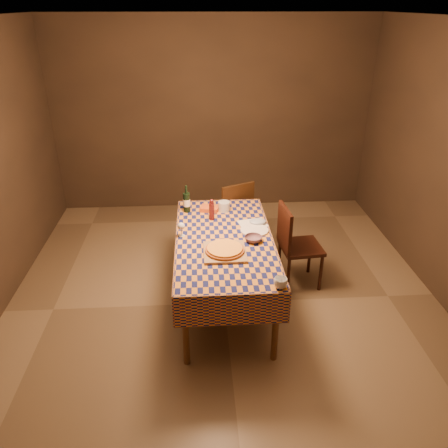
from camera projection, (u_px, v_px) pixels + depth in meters
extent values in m
plane|color=brown|center=(224.00, 303.00, 4.57)|extent=(5.00, 5.00, 0.00)
plane|color=white|center=(224.00, 18.00, 3.34)|extent=(5.00, 5.00, 0.00)
cube|color=#34271D|center=(213.00, 117.00, 6.18)|extent=(4.50, 0.10, 2.70)
cube|color=#34271D|center=(266.00, 414.00, 1.73)|extent=(4.50, 0.10, 2.70)
cylinder|color=brown|center=(185.00, 329.00, 3.64)|extent=(0.06, 0.06, 0.75)
cylinder|color=brown|center=(276.00, 325.00, 3.68)|extent=(0.06, 0.06, 0.75)
cylinder|color=brown|center=(187.00, 235.00, 5.12)|extent=(0.06, 0.06, 0.75)
cylinder|color=brown|center=(252.00, 233.00, 5.16)|extent=(0.06, 0.06, 0.75)
cube|color=brown|center=(224.00, 241.00, 4.23)|extent=(0.90, 1.80, 0.03)
cube|color=brown|center=(224.00, 239.00, 4.22)|extent=(0.92, 1.82, 0.02)
cube|color=brown|center=(232.00, 310.00, 3.48)|extent=(0.94, 0.01, 0.30)
cube|color=brown|center=(219.00, 212.00, 5.10)|extent=(0.94, 0.01, 0.30)
cube|color=brown|center=(177.00, 253.00, 4.26)|extent=(0.01, 1.84, 0.30)
cube|color=brown|center=(271.00, 250.00, 4.32)|extent=(0.01, 1.84, 0.30)
cube|color=#9C7349|center=(225.00, 252.00, 3.97)|extent=(0.38, 0.38, 0.02)
cylinder|color=#984819|center=(225.00, 250.00, 3.96)|extent=(0.43, 0.43, 0.02)
cylinder|color=orange|center=(225.00, 248.00, 3.95)|extent=(0.39, 0.39, 0.02)
cylinder|color=#4B1112|center=(212.00, 211.00, 4.54)|extent=(0.07, 0.07, 0.19)
sphere|color=#4B1112|center=(212.00, 201.00, 4.49)|extent=(0.04, 0.04, 0.04)
imported|color=#674A57|center=(253.00, 239.00, 4.16)|extent=(0.18, 0.18, 0.05)
cylinder|color=silver|center=(182.00, 236.00, 4.26)|extent=(0.08, 0.08, 0.00)
cylinder|color=silver|center=(181.00, 232.00, 4.25)|extent=(0.01, 0.01, 0.07)
sphere|color=silver|center=(181.00, 226.00, 4.21)|extent=(0.07, 0.07, 0.07)
ellipsoid|color=#3D0708|center=(181.00, 227.00, 4.22)|extent=(0.05, 0.05, 0.03)
cylinder|color=black|center=(187.00, 202.00, 4.71)|extent=(0.09, 0.09, 0.21)
cylinder|color=black|center=(186.00, 190.00, 4.64)|extent=(0.04, 0.04, 0.09)
cylinder|color=white|center=(187.00, 202.00, 4.71)|extent=(0.10, 0.10, 0.08)
cylinder|color=#B9BDC0|center=(224.00, 206.00, 4.75)|extent=(0.13, 0.13, 0.11)
cube|color=#C9501A|center=(210.00, 209.00, 4.77)|extent=(0.22, 0.18, 0.05)
cylinder|color=white|center=(254.00, 230.00, 4.35)|extent=(0.33, 0.33, 0.02)
imported|color=white|center=(281.00, 283.00, 3.47)|extent=(0.15, 0.15, 0.09)
cube|color=silver|center=(253.00, 224.00, 4.50)|extent=(0.32, 0.27, 0.00)
ellipsoid|color=#9FB0CC|center=(258.00, 221.00, 4.49)|extent=(0.19, 0.16, 0.05)
cube|color=black|center=(230.00, 215.00, 5.41)|extent=(0.56, 0.56, 0.04)
cube|color=black|center=(238.00, 203.00, 5.14)|extent=(0.40, 0.20, 0.46)
cylinder|color=black|center=(235.00, 223.00, 5.73)|extent=(0.04, 0.04, 0.43)
cylinder|color=black|center=(211.00, 229.00, 5.58)|extent=(0.04, 0.04, 0.43)
cylinder|color=black|center=(249.00, 235.00, 5.45)|extent=(0.04, 0.04, 0.43)
cylinder|color=black|center=(224.00, 242.00, 5.30)|extent=(0.04, 0.04, 0.43)
cube|color=black|center=(301.00, 247.00, 4.71)|extent=(0.46, 0.46, 0.04)
cube|color=black|center=(285.00, 228.00, 4.56)|extent=(0.08, 0.42, 0.46)
cylinder|color=black|center=(321.00, 273.00, 4.68)|extent=(0.04, 0.04, 0.43)
cylinder|color=black|center=(309.00, 256.00, 5.00)|extent=(0.04, 0.04, 0.43)
cylinder|color=black|center=(288.00, 276.00, 4.63)|extent=(0.04, 0.04, 0.43)
cylinder|color=black|center=(279.00, 258.00, 4.95)|extent=(0.04, 0.04, 0.43)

